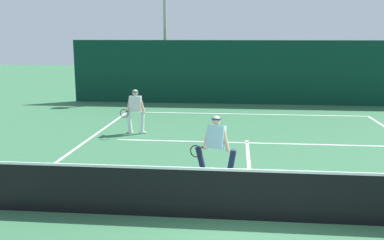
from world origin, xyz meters
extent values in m
plane|color=#336744|center=(0.00, 0.00, 0.00)|extent=(80.00, 80.00, 0.00)
cube|color=white|center=(0.00, 11.28, 0.00)|extent=(10.58, 0.10, 0.01)
cube|color=white|center=(0.00, 6.06, 0.00)|extent=(8.62, 0.10, 0.01)
cube|color=white|center=(0.00, 3.20, 0.00)|extent=(0.10, 6.40, 0.01)
cube|color=black|center=(0.00, 0.00, 0.48)|extent=(11.41, 0.02, 0.96)
cube|color=white|center=(0.00, 0.00, 0.99)|extent=(11.41, 0.03, 0.05)
cylinder|color=#1E234C|center=(-0.48, 2.18, 0.40)|extent=(0.30, 0.22, 0.81)
cylinder|color=#1E234C|center=(-1.19, 2.40, 0.40)|extent=(0.36, 0.23, 0.81)
ellipsoid|color=white|center=(-0.48, 2.18, 0.04)|extent=(0.28, 0.18, 0.09)
ellipsoid|color=white|center=(-1.19, 2.40, 0.04)|extent=(0.28, 0.18, 0.09)
cube|color=#9EDBEA|center=(-0.83, 2.29, 1.08)|extent=(0.49, 0.44, 0.59)
cylinder|color=beige|center=(-0.62, 2.22, 1.05)|extent=(0.25, 0.16, 0.61)
cylinder|color=beige|center=(-1.05, 2.35, 1.05)|extent=(0.22, 0.44, 0.55)
sphere|color=beige|center=(-0.83, 2.29, 1.48)|extent=(0.21, 0.21, 0.21)
cylinder|color=#19478C|center=(-0.83, 2.29, 1.51)|extent=(0.29, 0.29, 0.04)
cylinder|color=black|center=(-1.17, 2.13, 0.84)|extent=(0.11, 0.26, 0.03)
torus|color=black|center=(-1.27, 1.80, 0.84)|extent=(0.29, 0.11, 0.29)
cylinder|color=silver|center=(-3.67, 7.03, 0.40)|extent=(0.19, 0.15, 0.80)
cylinder|color=silver|center=(-4.13, 7.01, 0.40)|extent=(0.21, 0.15, 0.80)
ellipsoid|color=white|center=(-3.67, 7.03, 0.04)|extent=(0.26, 0.12, 0.09)
ellipsoid|color=white|center=(-4.13, 7.01, 0.04)|extent=(0.26, 0.12, 0.09)
cube|color=silver|center=(-3.90, 7.02, 1.07)|extent=(0.42, 0.27, 0.57)
cylinder|color=tan|center=(-3.67, 7.03, 1.04)|extent=(0.24, 0.10, 0.61)
cylinder|color=tan|center=(-4.13, 7.01, 1.04)|extent=(0.12, 0.51, 0.49)
sphere|color=tan|center=(-3.90, 7.02, 1.47)|extent=(0.21, 0.21, 0.21)
cylinder|color=#19478C|center=(-3.90, 7.02, 1.50)|extent=(0.24, 0.24, 0.04)
cylinder|color=black|center=(-4.16, 6.76, 0.83)|extent=(0.04, 0.26, 0.03)
torus|color=black|center=(-4.15, 6.42, 0.83)|extent=(0.29, 0.04, 0.29)
cube|color=#0A3425|center=(0.00, 14.15, 1.59)|extent=(17.50, 0.12, 3.18)
cylinder|color=#9EA39E|center=(-4.14, 15.14, 3.22)|extent=(0.18, 0.18, 6.44)
camera|label=1|loc=(-0.37, -7.84, 3.48)|focal=40.89mm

